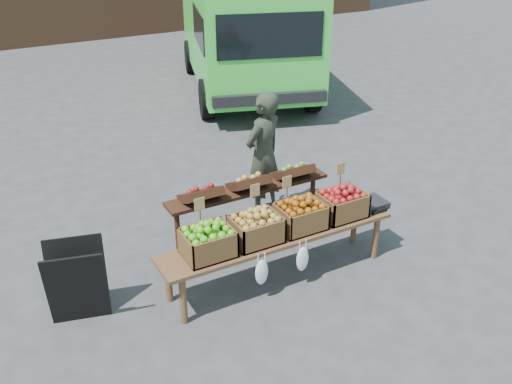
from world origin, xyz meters
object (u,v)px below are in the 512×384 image
delivery_van (245,36)px  crate_golden_apples (208,243)px  crate_russet_pears (256,229)px  vendor (263,155)px  crate_red_apples (301,216)px  crate_green_apples (342,205)px  weighing_scale (371,204)px  chalkboard_sign (77,283)px  display_bench (278,256)px  back_table (249,209)px

delivery_van → crate_golden_apples: 7.38m
crate_russet_pears → vendor: bearing=57.8°
crate_red_apples → crate_green_apples: (0.55, 0.00, 0.00)m
vendor → crate_red_apples: vendor is taller
vendor → crate_golden_apples: size_ratio=3.36×
delivery_van → crate_golden_apples: size_ratio=10.45×
crate_russet_pears → weighing_scale: size_ratio=1.47×
delivery_van → chalkboard_sign: delivery_van is taller
vendor → crate_golden_apples: 1.97m
crate_golden_apples → crate_red_apples: size_ratio=1.00×
delivery_van → display_bench: size_ratio=1.94×
display_bench → crate_green_apples: (0.82, 0.00, 0.42)m
vendor → crate_red_apples: bearing=55.7°
back_table → delivery_van: bearing=62.5°
crate_red_apples → weighing_scale: (0.97, 0.00, -0.10)m
crate_green_apples → back_table: bearing=138.0°
back_table → weighing_scale: size_ratio=6.18×
vendor → display_bench: size_ratio=0.62×
back_table → crate_russet_pears: (-0.30, -0.72, 0.19)m
crate_russet_pears → crate_green_apples: size_ratio=1.00×
delivery_van → crate_green_apples: (-2.12, -6.33, -0.46)m
display_bench → crate_golden_apples: bearing=180.0°
delivery_van → crate_green_apples: bearing=-90.8°
display_bench → crate_red_apples: size_ratio=5.40×
crate_russet_pears → delivery_van: bearing=63.0°
delivery_van → crate_russet_pears: 7.11m
weighing_scale → crate_golden_apples: bearing=180.0°
delivery_van → crate_red_apples: (-2.67, -6.33, -0.46)m
crate_green_apples → weighing_scale: crate_green_apples is taller
vendor → back_table: bearing=27.7°
crate_golden_apples → crate_red_apples: (1.10, 0.00, 0.00)m
back_table → weighing_scale: 1.42m
display_bench → chalkboard_sign: bearing=170.2°
back_table → crate_golden_apples: 1.13m
back_table → crate_red_apples: bearing=-70.9°
delivery_van → weighing_scale: delivery_van is taller
back_table → crate_russet_pears: back_table is taller
crate_red_apples → crate_russet_pears: bearing=180.0°
delivery_van → chalkboard_sign: (-5.02, -5.97, -0.74)m
delivery_van → display_bench: (-2.94, -6.33, -0.89)m
crate_red_apples → weighing_scale: bearing=0.0°
delivery_van → weighing_scale: 6.57m
crate_russet_pears → crate_green_apples: (1.10, 0.00, 0.00)m
chalkboard_sign → weighing_scale: bearing=8.3°
vendor → crate_red_apples: size_ratio=3.36×
back_table → crate_golden_apples: bearing=-139.7°
delivery_van → crate_golden_apples: (-3.77, -6.33, -0.46)m
chalkboard_sign → crate_green_apples: (2.90, -0.36, 0.28)m
delivery_van → back_table: (-2.92, -5.61, -0.65)m
crate_golden_apples → back_table: bearing=40.3°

